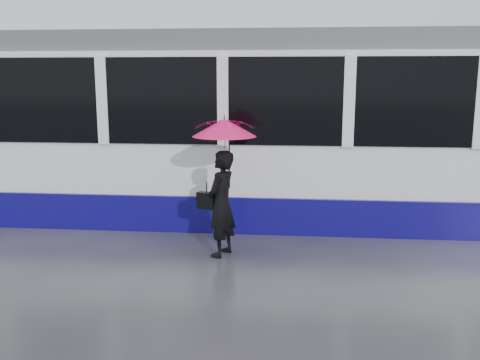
# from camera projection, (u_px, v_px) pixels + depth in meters

# --- Properties ---
(ground) EXTENTS (90.00, 90.00, 0.00)m
(ground) POSITION_uv_depth(u_px,v_px,m) (181.00, 257.00, 7.80)
(ground) COLOR #2B2B30
(ground) RESTS_ON ground
(rails) EXTENTS (34.00, 1.51, 0.02)m
(rails) POSITION_uv_depth(u_px,v_px,m) (208.00, 214.00, 10.24)
(rails) COLOR #3F3D38
(rails) RESTS_ON ground
(tram) EXTENTS (26.00, 2.56, 3.35)m
(tram) POSITION_uv_depth(u_px,v_px,m) (369.00, 130.00, 9.64)
(tram) COLOR white
(tram) RESTS_ON ground
(woman) EXTENTS (0.55, 0.66, 1.56)m
(woman) POSITION_uv_depth(u_px,v_px,m) (221.00, 204.00, 7.74)
(woman) COLOR black
(woman) RESTS_ON ground
(umbrella) EXTENTS (1.18, 1.18, 1.05)m
(umbrella) POSITION_uv_depth(u_px,v_px,m) (224.00, 140.00, 7.56)
(umbrella) COLOR #EA1357
(umbrella) RESTS_ON ground
(handbag) EXTENTS (0.30, 0.21, 0.42)m
(handbag) POSITION_uv_depth(u_px,v_px,m) (207.00, 200.00, 7.77)
(handbag) COLOR black
(handbag) RESTS_ON ground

